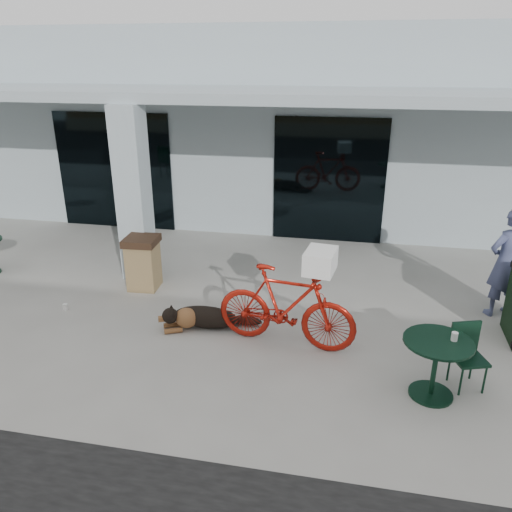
% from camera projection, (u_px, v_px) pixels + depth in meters
% --- Properties ---
extents(ground, '(80.00, 80.00, 0.00)m').
position_uv_depth(ground, '(174.00, 347.00, 7.09)').
color(ground, '#ABA9A1').
rests_on(ground, ground).
extents(building, '(22.00, 7.00, 4.50)m').
position_uv_depth(building, '(274.00, 118.00, 14.00)').
color(building, '#A2B2B7').
rests_on(building, ground).
extents(storefront_glass_left, '(2.80, 0.06, 2.70)m').
position_uv_depth(storefront_glass_left, '(115.00, 171.00, 11.71)').
color(storefront_glass_left, black).
rests_on(storefront_glass_left, ground).
extents(storefront_glass_right, '(2.40, 0.06, 2.70)m').
position_uv_depth(storefront_glass_right, '(329.00, 181.00, 10.80)').
color(storefront_glass_right, black).
rests_on(storefront_glass_right, ground).
extents(column, '(0.50, 0.50, 3.12)m').
position_uv_depth(column, '(134.00, 195.00, 8.88)').
color(column, '#A2B2B7').
rests_on(column, ground).
extents(overhang, '(22.00, 2.80, 0.18)m').
position_uv_depth(overhang, '(231.00, 94.00, 9.18)').
color(overhang, '#A2B2B7').
rests_on(overhang, column).
extents(bicycle, '(2.05, 0.82, 1.20)m').
position_uv_depth(bicycle, '(286.00, 307.00, 6.95)').
color(bicycle, '#A6180D').
rests_on(bicycle, ground).
extents(laundry_basket, '(0.44, 0.55, 0.30)m').
position_uv_depth(laundry_basket, '(320.00, 261.00, 6.54)').
color(laundry_basket, white).
rests_on(laundry_basket, bicycle).
extents(dog, '(1.21, 0.82, 0.38)m').
position_uv_depth(dog, '(206.00, 316.00, 7.55)').
color(dog, black).
rests_on(dog, ground).
extents(cup_near_dog, '(0.10, 0.10, 0.10)m').
position_uv_depth(cup_near_dog, '(65.00, 307.00, 8.14)').
color(cup_near_dog, white).
rests_on(cup_near_dog, ground).
extents(cafe_table_far, '(1.04, 1.04, 0.76)m').
position_uv_depth(cafe_table_far, '(434.00, 368.00, 5.94)').
color(cafe_table_far, '#113121').
rests_on(cafe_table_far, ground).
extents(cafe_chair_far_a, '(0.48, 0.51, 0.83)m').
position_uv_depth(cafe_chair_far_a, '(469.00, 358.00, 6.09)').
color(cafe_chair_far_a, '#113121').
rests_on(cafe_chair_far_a, ground).
extents(person, '(0.76, 0.66, 1.77)m').
position_uv_depth(person, '(506.00, 263.00, 7.70)').
color(person, '#434B71').
rests_on(person, ground).
extents(cup_on_table, '(0.10, 0.10, 0.10)m').
position_uv_depth(cup_on_table, '(455.00, 337.00, 5.79)').
color(cup_on_table, white).
rests_on(cup_on_table, cafe_table_far).
extents(trash_receptacle, '(0.59, 0.59, 0.95)m').
position_uv_depth(trash_receptacle, '(143.00, 263.00, 8.77)').
color(trash_receptacle, olive).
rests_on(trash_receptacle, ground).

